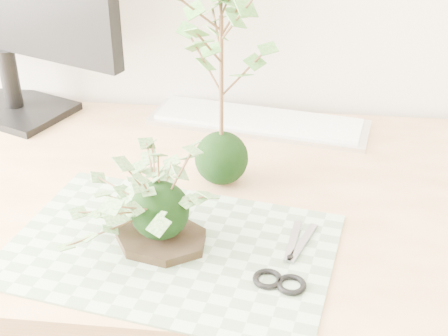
{
  "coord_description": "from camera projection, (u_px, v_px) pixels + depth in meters",
  "views": [
    {
      "loc": [
        0.09,
        0.3,
        1.33
      ],
      "look_at": [
        0.0,
        1.14,
        0.84
      ],
      "focal_mm": 50.0,
      "sensor_mm": 36.0,
      "label": 1
    }
  ],
  "objects": [
    {
      "name": "desk",
      "position": [
        218.0,
        231.0,
        1.15
      ],
      "size": [
        1.6,
        0.7,
        0.74
      ],
      "color": "#D9B17C",
      "rests_on": "ground_plane"
    },
    {
      "name": "cutting_mat",
      "position": [
        171.0,
        248.0,
        0.96
      ],
      "size": [
        0.55,
        0.41,
        0.0
      ],
      "primitive_type": "cube",
      "rotation": [
        0.0,
        0.0,
        -0.19
      ],
      "color": "#617F5E",
      "rests_on": "desk"
    },
    {
      "name": "stone_dish",
      "position": [
        162.0,
        239.0,
        0.97
      ],
      "size": [
        0.18,
        0.18,
        0.01
      ],
      "primitive_type": "cylinder",
      "rotation": [
        0.0,
        0.0,
        -0.24
      ],
      "color": "black",
      "rests_on": "cutting_mat"
    },
    {
      "name": "ivy_kokedama",
      "position": [
        158.0,
        186.0,
        0.92
      ],
      "size": [
        0.33,
        0.33,
        0.18
      ],
      "rotation": [
        0.0,
        0.0,
        0.37
      ],
      "color": "black",
      "rests_on": "stone_dish"
    },
    {
      "name": "maple_kokedama",
      "position": [
        221.0,
        31.0,
        1.0
      ],
      "size": [
        0.23,
        0.23,
        0.4
      ],
      "rotation": [
        0.0,
        0.0,
        0.1
      ],
      "color": "black",
      "rests_on": "desk"
    },
    {
      "name": "keyboard",
      "position": [
        258.0,
        121.0,
        1.34
      ],
      "size": [
        0.48,
        0.22,
        0.02
      ],
      "rotation": [
        0.0,
        0.0,
        -0.18
      ],
      "color": "silver",
      "rests_on": "desk"
    },
    {
      "name": "scissors",
      "position": [
        288.0,
        273.0,
        0.9
      ],
      "size": [
        0.09,
        0.18,
        0.01
      ],
      "rotation": [
        0.0,
        0.0,
        -0.25
      ],
      "color": "gray",
      "rests_on": "cutting_mat"
    }
  ]
}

